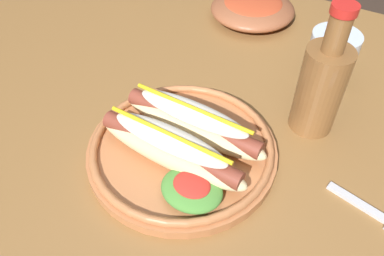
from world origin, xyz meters
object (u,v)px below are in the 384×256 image
fork (377,215)px  glass_bottle (322,85)px  side_bowl (254,8)px  hot_dog_plate (182,145)px  water_cup (330,61)px

fork → glass_bottle: 0.20m
glass_bottle → side_bowl: size_ratio=1.16×
fork → glass_bottle: size_ratio=0.58×
glass_bottle → side_bowl: bearing=129.5°
hot_dog_plate → fork: (0.27, 0.04, -0.02)m
water_cup → side_bowl: size_ratio=0.57×
fork → side_bowl: 0.51m
fork → water_cup: water_cup is taller
fork → glass_bottle: (-0.13, 0.12, 0.08)m
water_cup → glass_bottle: bearing=-84.5°
fork → water_cup: bearing=134.0°
hot_dog_plate → water_cup: water_cup is taller
water_cup → side_bowl: bearing=143.7°
fork → glass_bottle: bearing=149.2°
side_bowl → hot_dog_plate: bearing=-81.0°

